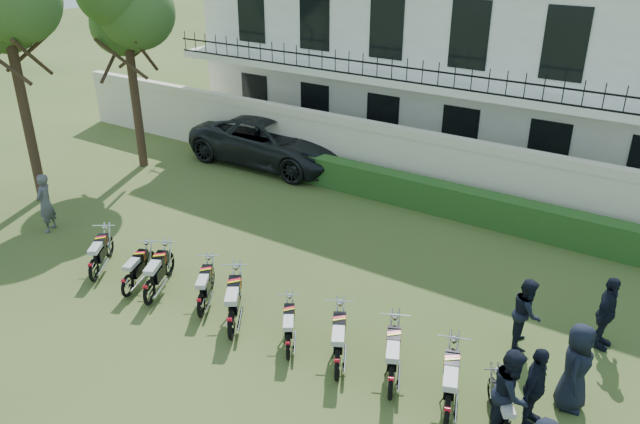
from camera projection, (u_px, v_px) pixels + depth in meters
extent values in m
plane|color=#34491D|center=(244.00, 297.00, 15.45)|extent=(100.00, 100.00, 0.00)
cube|color=beige|center=(393.00, 163.00, 21.08)|extent=(30.00, 0.30, 2.00)
cube|color=beige|center=(395.00, 130.00, 20.59)|extent=(30.00, 0.35, 0.30)
cube|color=#1B4318|center=(409.00, 191.00, 20.20)|extent=(18.00, 0.60, 1.00)
cube|color=white|center=(466.00, 58.00, 24.56)|extent=(20.00, 8.00, 7.00)
cube|color=white|center=(415.00, 82.00, 21.00)|extent=(20.00, 1.40, 0.25)
cube|color=black|center=(407.00, 68.00, 20.25)|extent=(20.00, 0.05, 0.05)
cube|color=black|center=(406.00, 81.00, 20.44)|extent=(20.00, 0.05, 0.05)
cube|color=black|center=(256.00, 100.00, 26.06)|extent=(1.30, 0.12, 2.20)
cube|color=black|center=(252.00, 13.00, 24.56)|extent=(1.30, 0.12, 2.20)
cube|color=black|center=(315.00, 111.00, 24.58)|extent=(1.30, 0.12, 2.20)
cube|color=black|center=(315.00, 20.00, 23.08)|extent=(1.30, 0.12, 2.20)
cube|color=black|center=(383.00, 124.00, 23.10)|extent=(1.30, 0.12, 2.20)
cube|color=black|center=(387.00, 27.00, 21.60)|extent=(1.30, 0.12, 2.20)
cube|color=black|center=(459.00, 138.00, 21.61)|extent=(1.30, 0.12, 2.20)
cube|color=black|center=(470.00, 34.00, 20.12)|extent=(1.30, 0.12, 2.20)
cube|color=black|center=(547.00, 154.00, 20.13)|extent=(1.30, 0.12, 2.20)
cube|color=black|center=(565.00, 44.00, 18.64)|extent=(1.30, 0.12, 2.20)
cylinder|color=#473323|center=(25.00, 112.00, 19.63)|extent=(0.32, 0.32, 5.95)
sphere|color=#325622|center=(4.00, 17.00, 18.95)|extent=(2.20, 2.20, 2.20)
cylinder|color=#473323|center=(135.00, 97.00, 22.56)|extent=(0.32, 0.32, 5.25)
sphere|color=#325622|center=(137.00, 11.00, 21.23)|extent=(2.60, 2.60, 2.60)
sphere|color=#325622|center=(121.00, 24.00, 22.03)|extent=(2.20, 2.20, 2.20)
torus|color=black|center=(85.00, 284.00, 15.41)|extent=(0.41, 0.55, 0.60)
torus|color=black|center=(102.00, 259.00, 16.58)|extent=(0.41, 0.55, 0.60)
cube|color=black|center=(92.00, 267.00, 15.89)|extent=(0.45, 0.55, 0.30)
cube|color=black|center=(94.00, 254.00, 15.98)|extent=(0.46, 0.51, 0.22)
cube|color=red|center=(94.00, 253.00, 15.98)|extent=(0.22, 0.26, 0.23)
cube|color=yellow|center=(93.00, 254.00, 15.92)|extent=(0.20, 0.24, 0.23)
cube|color=#BEBEBE|center=(87.00, 262.00, 15.51)|extent=(0.50, 0.59, 0.12)
cylinder|color=silver|center=(96.00, 238.00, 16.14)|extent=(0.51, 0.35, 0.03)
torus|color=black|center=(115.00, 300.00, 14.80)|extent=(0.29, 0.57, 0.58)
torus|color=black|center=(139.00, 274.00, 15.89)|extent=(0.29, 0.57, 0.58)
cube|color=black|center=(126.00, 283.00, 15.24)|extent=(0.35, 0.55, 0.28)
cube|color=black|center=(129.00, 269.00, 15.33)|extent=(0.38, 0.49, 0.21)
cube|color=red|center=(129.00, 269.00, 15.32)|extent=(0.24, 0.23, 0.22)
cube|color=yellow|center=(128.00, 270.00, 15.27)|extent=(0.22, 0.20, 0.22)
cube|color=#BEBEBE|center=(119.00, 278.00, 14.89)|extent=(0.40, 0.57, 0.11)
cylinder|color=silver|center=(133.00, 253.00, 15.47)|extent=(0.54, 0.23, 0.03)
torus|color=black|center=(138.00, 309.00, 14.40)|extent=(0.36, 0.62, 0.64)
torus|color=black|center=(160.00, 279.00, 15.63)|extent=(0.36, 0.62, 0.64)
cube|color=black|center=(148.00, 289.00, 14.90)|extent=(0.42, 0.60, 0.32)
cube|color=black|center=(150.00, 274.00, 14.99)|extent=(0.45, 0.55, 0.23)
cube|color=red|center=(150.00, 273.00, 14.99)|extent=(0.26, 0.26, 0.24)
cube|color=yellow|center=(149.00, 275.00, 14.93)|extent=(0.24, 0.24, 0.24)
cube|color=#BEBEBE|center=(142.00, 284.00, 14.51)|extent=(0.48, 0.63, 0.13)
cylinder|color=silver|center=(154.00, 255.00, 15.16)|extent=(0.58, 0.30, 0.03)
torus|color=black|center=(196.00, 322.00, 13.99)|extent=(0.38, 0.55, 0.59)
torus|color=black|center=(206.00, 292.00, 15.13)|extent=(0.38, 0.55, 0.59)
cube|color=black|center=(200.00, 302.00, 14.46)|extent=(0.43, 0.55, 0.29)
cube|color=black|center=(201.00, 287.00, 14.55)|extent=(0.44, 0.50, 0.21)
cube|color=red|center=(201.00, 287.00, 14.54)|extent=(0.22, 0.25, 0.22)
cube|color=yellow|center=(201.00, 288.00, 14.49)|extent=(0.20, 0.24, 0.22)
cube|color=#BEBEBE|center=(197.00, 297.00, 14.09)|extent=(0.48, 0.58, 0.12)
cylinder|color=silver|center=(203.00, 270.00, 14.70)|extent=(0.51, 0.33, 0.03)
torus|color=black|center=(227.00, 347.00, 13.12)|extent=(0.46, 0.62, 0.68)
torus|color=black|center=(235.00, 308.00, 14.43)|extent=(0.46, 0.62, 0.68)
cube|color=black|center=(231.00, 322.00, 13.65)|extent=(0.51, 0.62, 0.33)
cube|color=black|center=(231.00, 304.00, 13.76)|extent=(0.52, 0.58, 0.24)
cube|color=red|center=(231.00, 303.00, 13.75)|extent=(0.25, 0.29, 0.26)
cube|color=yellow|center=(231.00, 305.00, 13.69)|extent=(0.22, 0.27, 0.26)
cube|color=#BEBEBE|center=(228.00, 316.00, 13.24)|extent=(0.56, 0.66, 0.13)
cylinder|color=silver|center=(232.00, 282.00, 13.94)|extent=(0.57, 0.40, 0.03)
torus|color=black|center=(287.00, 366.00, 12.64)|extent=(0.37, 0.50, 0.55)
torus|color=black|center=(289.00, 332.00, 13.70)|extent=(0.37, 0.50, 0.55)
cube|color=black|center=(288.00, 344.00, 13.07)|extent=(0.41, 0.50, 0.27)
cube|color=black|center=(288.00, 329.00, 13.15)|extent=(0.42, 0.47, 0.20)
cube|color=red|center=(288.00, 329.00, 13.15)|extent=(0.20, 0.24, 0.21)
cube|color=yellow|center=(288.00, 330.00, 13.10)|extent=(0.18, 0.22, 0.21)
cube|color=#BEBEBE|center=(287.00, 341.00, 12.73)|extent=(0.46, 0.53, 0.11)
cylinder|color=silver|center=(288.00, 310.00, 13.30)|extent=(0.47, 0.32, 0.03)
torus|color=black|center=(335.00, 390.00, 11.95)|extent=(0.39, 0.60, 0.64)
torus|color=black|center=(339.00, 346.00, 13.18)|extent=(0.39, 0.60, 0.64)
cube|color=black|center=(337.00, 362.00, 12.45)|extent=(0.44, 0.59, 0.31)
cube|color=black|center=(338.00, 343.00, 12.55)|extent=(0.47, 0.54, 0.23)
cube|color=red|center=(338.00, 343.00, 12.54)|extent=(0.25, 0.27, 0.24)
cube|color=yellow|center=(338.00, 345.00, 12.49)|extent=(0.22, 0.25, 0.24)
cube|color=#BEBEBE|center=(337.00, 358.00, 12.06)|extent=(0.50, 0.62, 0.13)
cylinder|color=silver|center=(339.00, 321.00, 12.71)|extent=(0.56, 0.33, 0.03)
torus|color=black|center=(389.00, 410.00, 11.46)|extent=(0.36, 0.63, 0.65)
torus|color=black|center=(392.00, 362.00, 12.69)|extent=(0.36, 0.63, 0.65)
cube|color=black|center=(391.00, 380.00, 11.96)|extent=(0.42, 0.61, 0.32)
cube|color=black|center=(392.00, 360.00, 12.05)|extent=(0.45, 0.55, 0.23)
cube|color=red|center=(392.00, 360.00, 12.05)|extent=(0.26, 0.26, 0.24)
cube|color=yellow|center=(392.00, 362.00, 11.99)|extent=(0.24, 0.24, 0.24)
cube|color=#BEBEBE|center=(391.00, 376.00, 11.56)|extent=(0.47, 0.64, 0.13)
cylinder|color=silver|center=(394.00, 336.00, 12.22)|extent=(0.59, 0.29, 0.03)
torus|color=black|center=(449.00, 389.00, 11.94)|extent=(0.31, 0.66, 0.67)
cube|color=black|center=(447.00, 410.00, 11.20)|extent=(0.38, 0.63, 0.33)
cube|color=black|center=(450.00, 388.00, 11.30)|extent=(0.43, 0.56, 0.24)
cube|color=red|center=(450.00, 388.00, 11.29)|extent=(0.28, 0.25, 0.25)
cube|color=yellow|center=(449.00, 390.00, 11.23)|extent=(0.26, 0.23, 0.25)
cube|color=#BEBEBE|center=(448.00, 407.00, 10.80)|extent=(0.45, 0.65, 0.13)
cylinder|color=silver|center=(452.00, 362.00, 11.46)|extent=(0.63, 0.25, 0.03)
torus|color=black|center=(500.00, 414.00, 11.43)|extent=(0.36, 0.50, 0.54)
cube|color=black|center=(508.00, 415.00, 10.89)|extent=(0.41, 0.46, 0.20)
cube|color=red|center=(508.00, 415.00, 10.89)|extent=(0.20, 0.23, 0.20)
cube|color=yellow|center=(509.00, 417.00, 10.84)|extent=(0.18, 0.22, 0.20)
cylinder|color=silver|center=(506.00, 392.00, 11.03)|extent=(0.47, 0.31, 0.03)
imported|color=black|center=(272.00, 141.00, 23.51)|extent=(6.41, 3.05, 1.77)
imported|color=#5C5C61|center=(45.00, 203.00, 18.38)|extent=(0.66, 0.77, 1.79)
imported|color=black|center=(511.00, 392.00, 11.05)|extent=(0.74, 0.91, 1.79)
imported|color=black|center=(535.00, 388.00, 11.23)|extent=(0.49, 1.02, 1.68)
imported|color=black|center=(576.00, 367.00, 11.63)|extent=(0.65, 0.94, 1.83)
imported|color=black|center=(527.00, 312.00, 13.43)|extent=(0.78, 0.91, 1.62)
imported|color=black|center=(606.00, 313.00, 13.31)|extent=(0.56, 1.06, 1.73)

